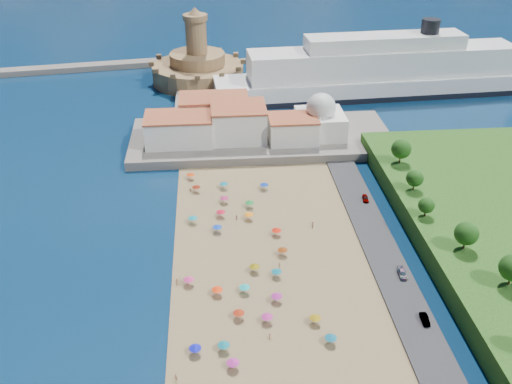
{
  "coord_description": "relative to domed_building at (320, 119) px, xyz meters",
  "views": [
    {
      "loc": [
        -7.32,
        -106.95,
        85.15
      ],
      "look_at": [
        4.0,
        25.0,
        8.0
      ],
      "focal_mm": 40.0,
      "sensor_mm": 36.0,
      "label": 1
    }
  ],
  "objects": [
    {
      "name": "cruise_ship",
      "position": [
        34.09,
        45.32,
        0.04
      ],
      "size": [
        140.36,
        29.22,
        30.44
      ],
      "color": "black",
      "rests_on": "ground"
    },
    {
      "name": "ground",
      "position": [
        -30.0,
        -71.0,
        -8.97
      ],
      "size": [
        700.0,
        700.0,
        0.0
      ],
      "primitive_type": "plane",
      "color": "#071938",
      "rests_on": "ground"
    },
    {
      "name": "jetty",
      "position": [
        -42.0,
        37.0,
        -7.77
      ],
      "size": [
        18.0,
        70.0,
        2.4
      ],
      "primitive_type": "cube",
      "color": "#59544C",
      "rests_on": "ground"
    },
    {
      "name": "hillside_trees",
      "position": [
        19.66,
        -75.75,
        1.13
      ],
      "size": [
        15.46,
        108.92,
        7.62
      ],
      "color": "#382314",
      "rests_on": "hillside"
    },
    {
      "name": "parked_cars",
      "position": [
        6.0,
        -68.71,
        -7.62
      ],
      "size": [
        2.13,
        54.06,
        1.34
      ],
      "color": "gray",
      "rests_on": "promenade"
    },
    {
      "name": "domed_building",
      "position": [
        0.0,
        0.0,
        0.0
      ],
      "size": [
        16.0,
        16.0,
        15.0
      ],
      "color": "silver",
      "rests_on": "terrace"
    },
    {
      "name": "beach_parasols",
      "position": [
        -30.89,
        -81.87,
        -6.83
      ],
      "size": [
        32.37,
        116.06,
        2.2
      ],
      "color": "gray",
      "rests_on": "beach"
    },
    {
      "name": "waterfront_buildings",
      "position": [
        -33.05,
        2.64,
        -1.1
      ],
      "size": [
        57.0,
        29.0,
        11.0
      ],
      "color": "silver",
      "rests_on": "terrace"
    },
    {
      "name": "beachgoers",
      "position": [
        -33.01,
        -70.65,
        -7.88
      ],
      "size": [
        36.23,
        95.59,
        1.86
      ],
      "color": "tan",
      "rests_on": "beach"
    },
    {
      "name": "terrace",
      "position": [
        -20.0,
        2.0,
        -7.47
      ],
      "size": [
        90.0,
        36.0,
        3.0
      ],
      "primitive_type": "cube",
      "color": "#59544C",
      "rests_on": "ground"
    },
    {
      "name": "fortress",
      "position": [
        -42.0,
        67.0,
        -2.29
      ],
      "size": [
        40.0,
        40.0,
        32.4
      ],
      "color": "olive",
      "rests_on": "ground"
    }
  ]
}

